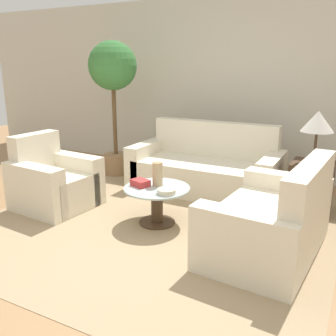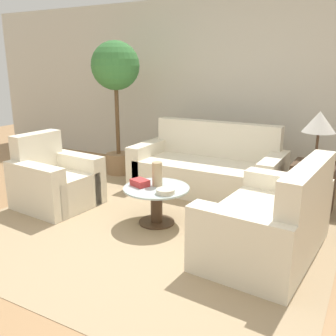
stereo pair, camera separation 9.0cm
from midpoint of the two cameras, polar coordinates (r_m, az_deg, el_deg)
The scene contains 13 objects.
ground_plane at distance 3.47m, azimuth -5.97°, elevation -12.77°, with size 14.00×14.00×0.00m, color #9E754C.
wall_back at distance 5.75m, azimuth 11.17°, elevation 11.92°, with size 10.00×0.06×2.60m.
rug at distance 4.05m, azimuth -1.09°, elevation -8.31°, with size 3.57×3.39×0.01m.
sofa_main at distance 5.02m, azimuth 6.69°, elevation -0.24°, with size 1.95×0.89×0.89m.
armchair at distance 4.64m, azimuth -16.47°, elevation -2.14°, with size 0.88×0.87×0.85m.
loveseat at distance 3.46m, azimuth 16.53°, elevation -8.33°, with size 0.94×1.45×0.87m.
coffee_table at distance 3.95m, azimuth -1.11°, elevation -4.90°, with size 0.69×0.69×0.40m.
side_table at distance 4.56m, azimuth 21.64°, elevation -2.84°, with size 0.45×0.45×0.57m.
table_lamp at distance 4.40m, azimuth 22.61°, elevation 6.31°, with size 0.35×0.35×0.58m.
potted_plant at distance 5.62m, azimuth -7.50°, elevation 13.41°, with size 0.70×0.70×1.97m.
vase at distance 3.92m, azimuth -1.00°, elevation -0.93°, with size 0.11×0.11×0.25m.
bowl at distance 3.70m, azimuth 0.29°, elevation -3.59°, with size 0.19×0.19×0.05m.
book_stack at distance 3.94m, azimuth -3.65°, elevation -2.25°, with size 0.22×0.19×0.07m.
Camera 2 is at (1.82, -2.46, 1.65)m, focal length 40.00 mm.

